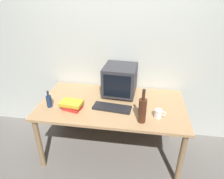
{
  "coord_description": "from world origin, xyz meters",
  "views": [
    {
      "loc": [
        0.3,
        -1.95,
        1.92
      ],
      "look_at": [
        0.0,
        0.0,
        0.89
      ],
      "focal_mm": 32.06,
      "sensor_mm": 36.0,
      "label": 1
    }
  ],
  "objects_px": {
    "crt_monitor": "(120,80)",
    "keyboard": "(112,108)",
    "computer_mouse": "(142,108)",
    "bottle_short": "(49,101)",
    "mug": "(158,114)",
    "book_stack": "(72,105)",
    "bottle_tall": "(142,110)"
  },
  "relations": [
    {
      "from": "crt_monitor",
      "to": "keyboard",
      "type": "height_order",
      "value": "crt_monitor"
    },
    {
      "from": "keyboard",
      "to": "computer_mouse",
      "type": "xyz_separation_m",
      "value": [
        0.33,
        0.04,
        0.01
      ]
    },
    {
      "from": "bottle_short",
      "to": "mug",
      "type": "height_order",
      "value": "bottle_short"
    },
    {
      "from": "book_stack",
      "to": "crt_monitor",
      "type": "bearing_deg",
      "value": 40.37
    },
    {
      "from": "book_stack",
      "to": "mug",
      "type": "height_order",
      "value": "same"
    },
    {
      "from": "crt_monitor",
      "to": "computer_mouse",
      "type": "distance_m",
      "value": 0.45
    },
    {
      "from": "bottle_tall",
      "to": "book_stack",
      "type": "distance_m",
      "value": 0.78
    },
    {
      "from": "bottle_short",
      "to": "crt_monitor",
      "type": "bearing_deg",
      "value": 28.71
    },
    {
      "from": "bottle_short",
      "to": "bottle_tall",
      "type": "bearing_deg",
      "value": -6.99
    },
    {
      "from": "keyboard",
      "to": "computer_mouse",
      "type": "bearing_deg",
      "value": 13.31
    },
    {
      "from": "book_stack",
      "to": "bottle_tall",
      "type": "bearing_deg",
      "value": -9.17
    },
    {
      "from": "bottle_tall",
      "to": "mug",
      "type": "bearing_deg",
      "value": 30.24
    },
    {
      "from": "crt_monitor",
      "to": "mug",
      "type": "distance_m",
      "value": 0.64
    },
    {
      "from": "crt_monitor",
      "to": "bottle_short",
      "type": "relative_size",
      "value": 2.05
    },
    {
      "from": "computer_mouse",
      "to": "book_stack",
      "type": "xyz_separation_m",
      "value": [
        -0.77,
        -0.1,
        0.03
      ]
    },
    {
      "from": "crt_monitor",
      "to": "mug",
      "type": "xyz_separation_m",
      "value": [
        0.45,
        -0.43,
        -0.15
      ]
    },
    {
      "from": "bottle_tall",
      "to": "book_stack",
      "type": "relative_size",
      "value": 1.46
    },
    {
      "from": "computer_mouse",
      "to": "crt_monitor",
      "type": "bearing_deg",
      "value": 112.65
    },
    {
      "from": "keyboard",
      "to": "mug",
      "type": "bearing_deg",
      "value": -4.03
    },
    {
      "from": "bottle_tall",
      "to": "bottle_short",
      "type": "distance_m",
      "value": 1.03
    },
    {
      "from": "keyboard",
      "to": "bottle_tall",
      "type": "bearing_deg",
      "value": -23.55
    },
    {
      "from": "book_stack",
      "to": "bottle_short",
      "type": "bearing_deg",
      "value": 179.49
    },
    {
      "from": "bottle_short",
      "to": "mug",
      "type": "bearing_deg",
      "value": -1.35
    },
    {
      "from": "crt_monitor",
      "to": "computer_mouse",
      "type": "bearing_deg",
      "value": -46.76
    },
    {
      "from": "crt_monitor",
      "to": "bottle_short",
      "type": "bearing_deg",
      "value": -151.29
    },
    {
      "from": "bottle_short",
      "to": "book_stack",
      "type": "xyz_separation_m",
      "value": [
        0.26,
        -0.0,
        -0.03
      ]
    },
    {
      "from": "crt_monitor",
      "to": "book_stack",
      "type": "distance_m",
      "value": 0.65
    },
    {
      "from": "computer_mouse",
      "to": "mug",
      "type": "height_order",
      "value": "mug"
    },
    {
      "from": "bottle_short",
      "to": "computer_mouse",
      "type": "bearing_deg",
      "value": 5.7
    },
    {
      "from": "computer_mouse",
      "to": "keyboard",
      "type": "bearing_deg",
      "value": 166.44
    },
    {
      "from": "bottle_short",
      "to": "book_stack",
      "type": "height_order",
      "value": "bottle_short"
    },
    {
      "from": "crt_monitor",
      "to": "bottle_short",
      "type": "height_order",
      "value": "crt_monitor"
    }
  ]
}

